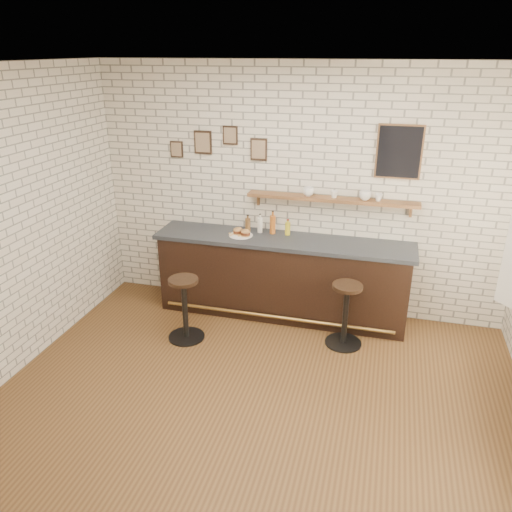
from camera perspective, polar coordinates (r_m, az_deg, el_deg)
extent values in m
plane|color=brown|center=(4.97, 0.01, -16.02)|extent=(5.00, 5.00, 0.00)
cube|color=black|center=(6.15, 2.97, -2.63)|extent=(3.00, 0.58, 0.96)
cube|color=#2D333A|center=(5.95, 3.07, 1.77)|extent=(3.10, 0.62, 0.05)
cylinder|color=olive|center=(6.04, 2.25, -6.97)|extent=(2.79, 0.04, 0.04)
cylinder|color=white|center=(6.03, -1.74, 2.39)|extent=(0.28, 0.28, 0.01)
cylinder|color=gold|center=(6.04, -1.17, 2.51)|extent=(0.05, 0.05, 0.00)
cylinder|color=gold|center=(6.02, -1.42, 2.41)|extent=(0.05, 0.05, 0.00)
cylinder|color=gold|center=(6.13, -2.48, 2.78)|extent=(0.06, 0.06, 0.00)
cylinder|color=gold|center=(6.05, -1.22, 2.55)|extent=(0.06, 0.06, 0.00)
cylinder|color=gold|center=(6.03, -2.77, 2.42)|extent=(0.06, 0.06, 0.00)
cylinder|color=gold|center=(6.03, -1.23, 2.47)|extent=(0.04, 0.04, 0.00)
cylinder|color=gold|center=(5.99, -1.92, 2.32)|extent=(0.05, 0.05, 0.00)
cylinder|color=gold|center=(6.00, -2.95, 2.32)|extent=(0.04, 0.04, 0.00)
cylinder|color=gold|center=(6.08, -2.99, 2.60)|extent=(0.05, 0.05, 0.00)
cylinder|color=gold|center=(5.97, -1.52, 2.25)|extent=(0.06, 0.06, 0.00)
cylinder|color=gold|center=(6.07, -2.56, 2.60)|extent=(0.04, 0.04, 0.00)
cylinder|color=gold|center=(6.00, -1.55, 2.36)|extent=(0.05, 0.05, 0.00)
cylinder|color=gold|center=(6.03, -1.09, 2.47)|extent=(0.05, 0.05, 0.00)
cylinder|color=gold|center=(6.01, -1.50, 2.39)|extent=(0.05, 0.05, 0.00)
cylinder|color=brown|center=(6.16, -0.94, 3.58)|extent=(0.07, 0.07, 0.16)
cylinder|color=brown|center=(6.12, -0.95, 4.47)|extent=(0.02, 0.02, 0.04)
cylinder|color=black|center=(6.12, -0.95, 4.68)|extent=(0.03, 0.03, 0.01)
cylinder|color=silver|center=(6.11, 0.46, 3.55)|extent=(0.06, 0.06, 0.19)
cylinder|color=silver|center=(6.08, 0.46, 4.56)|extent=(0.02, 0.02, 0.04)
cylinder|color=black|center=(6.07, 0.46, 4.79)|extent=(0.02, 0.02, 0.01)
cylinder|color=#A7551B|center=(6.07, 1.92, 3.60)|extent=(0.07, 0.07, 0.23)
cylinder|color=#A7551B|center=(6.03, 1.93, 4.85)|extent=(0.02, 0.02, 0.05)
cylinder|color=black|center=(6.02, 1.94, 5.14)|extent=(0.03, 0.03, 0.01)
cylinder|color=gold|center=(6.05, 3.63, 3.12)|extent=(0.06, 0.06, 0.15)
cylinder|color=gold|center=(6.02, 3.66, 3.95)|extent=(0.03, 0.03, 0.03)
cylinder|color=maroon|center=(6.01, 3.66, 4.15)|extent=(0.03, 0.03, 0.01)
cylinder|color=black|center=(5.92, -7.93, -9.11)|extent=(0.42, 0.42, 0.02)
cylinder|color=black|center=(5.74, -8.12, -6.09)|extent=(0.06, 0.06, 0.69)
cylinder|color=black|center=(5.58, -8.33, -2.79)|extent=(0.36, 0.36, 0.04)
cylinder|color=black|center=(5.84, 9.92, -9.73)|extent=(0.41, 0.41, 0.02)
cylinder|color=black|center=(5.66, 10.16, -6.73)|extent=(0.06, 0.06, 0.68)
cylinder|color=black|center=(5.50, 10.42, -3.44)|extent=(0.36, 0.36, 0.04)
cube|color=brown|center=(5.91, 8.63, 6.43)|extent=(2.00, 0.18, 0.04)
cube|color=brown|center=(6.15, 0.28, 6.58)|extent=(0.03, 0.04, 0.16)
cube|color=brown|center=(5.97, 17.29, 5.03)|extent=(0.03, 0.04, 0.16)
imported|color=white|center=(5.92, 6.01, 7.32)|extent=(0.17, 0.17, 0.10)
imported|color=white|center=(5.89, 8.93, 6.98)|extent=(0.11, 0.11, 0.08)
imported|color=white|center=(5.86, 12.36, 6.78)|extent=(0.19, 0.19, 0.11)
imported|color=white|center=(5.86, 13.83, 6.52)|extent=(0.12, 0.12, 0.08)
cube|color=black|center=(6.23, -6.08, 12.79)|extent=(0.22, 0.02, 0.28)
cube|color=black|center=(6.09, -2.95, 13.62)|extent=(0.18, 0.02, 0.22)
cube|color=black|center=(6.02, 0.32, 12.09)|extent=(0.20, 0.02, 0.26)
cube|color=black|center=(6.38, -9.05, 11.96)|extent=(0.16, 0.02, 0.20)
cube|color=black|center=(5.82, 16.05, 11.36)|extent=(0.46, 0.02, 0.56)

